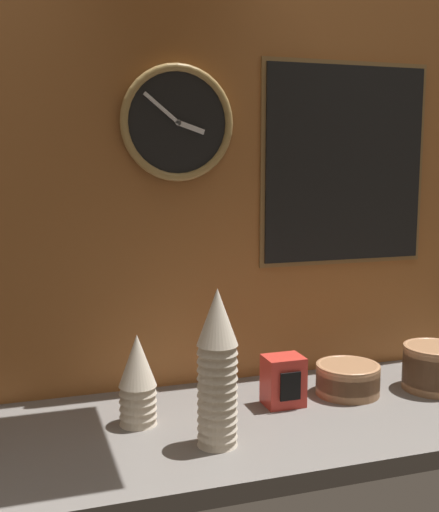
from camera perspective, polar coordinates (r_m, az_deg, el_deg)
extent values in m
cube|color=slate|center=(1.50, 2.17, -14.82)|extent=(1.60, 0.56, 0.04)
cube|color=#A3602D|center=(1.63, -0.96, 6.78)|extent=(1.60, 0.03, 1.05)
cone|color=beige|center=(1.45, -7.26, -12.48)|extent=(0.08, 0.08, 0.12)
cone|color=beige|center=(1.44, -7.27, -11.83)|extent=(0.08, 0.08, 0.12)
cone|color=beige|center=(1.44, -7.28, -11.18)|extent=(0.08, 0.08, 0.12)
cone|color=beige|center=(1.43, -7.30, -10.51)|extent=(0.08, 0.08, 0.12)
cone|color=beige|center=(1.42, -7.31, -9.85)|extent=(0.08, 0.08, 0.12)
cone|color=beige|center=(1.42, -7.32, -9.18)|extent=(0.08, 0.08, 0.12)
cone|color=beige|center=(1.34, -0.19, -14.18)|extent=(0.08, 0.08, 0.12)
cone|color=beige|center=(1.33, -0.19, -13.48)|extent=(0.08, 0.08, 0.12)
cone|color=beige|center=(1.33, -0.19, -12.78)|extent=(0.08, 0.08, 0.12)
cone|color=beige|center=(1.32, -0.19, -12.07)|extent=(0.08, 0.08, 0.12)
cone|color=beige|center=(1.31, -0.19, -11.36)|extent=(0.08, 0.08, 0.12)
cone|color=beige|center=(1.31, -0.19, -10.64)|extent=(0.08, 0.08, 0.12)
cone|color=beige|center=(1.30, -0.19, -9.91)|extent=(0.08, 0.08, 0.12)
cone|color=beige|center=(1.30, -0.19, -9.18)|extent=(0.08, 0.08, 0.12)
cone|color=beige|center=(1.29, -0.19, -8.44)|extent=(0.08, 0.08, 0.12)
cone|color=beige|center=(1.29, -0.19, -7.69)|extent=(0.08, 0.08, 0.12)
cone|color=beige|center=(1.28, -0.19, -6.94)|extent=(0.08, 0.08, 0.12)
cone|color=beige|center=(1.28, -0.19, -6.18)|extent=(0.08, 0.08, 0.12)
cone|color=beige|center=(1.27, -0.19, -5.42)|extent=(0.08, 0.08, 0.12)
cylinder|color=#996B47|center=(1.65, 11.31, -11.30)|extent=(0.16, 0.16, 0.04)
cylinder|color=#996B47|center=(1.65, 11.33, -10.69)|extent=(0.16, 0.16, 0.04)
cylinder|color=#996B47|center=(1.64, 11.35, -10.08)|extent=(0.16, 0.16, 0.04)
torus|color=tan|center=(1.64, 11.36, -9.64)|extent=(0.16, 0.16, 0.01)
cylinder|color=#996B47|center=(1.74, 18.50, -10.55)|extent=(0.16, 0.16, 0.04)
cylinder|color=#996B47|center=(1.74, 18.53, -9.97)|extent=(0.16, 0.16, 0.04)
cylinder|color=#996B47|center=(1.73, 18.56, -9.38)|extent=(0.16, 0.16, 0.04)
cylinder|color=#996B47|center=(1.72, 18.59, -8.79)|extent=(0.16, 0.16, 0.04)
cylinder|color=#996B47|center=(1.72, 18.62, -8.20)|extent=(0.16, 0.16, 0.04)
torus|color=tan|center=(1.71, 18.64, -7.78)|extent=(0.16, 0.16, 0.01)
cylinder|color=black|center=(1.58, -3.81, 11.72)|extent=(0.27, 0.02, 0.27)
torus|color=#AD894C|center=(1.57, -3.73, 11.73)|extent=(0.28, 0.02, 0.28)
cube|color=white|center=(1.58, -2.53, 11.34)|extent=(0.07, 0.01, 0.03)
cube|color=white|center=(1.56, -5.19, 12.98)|extent=(0.09, 0.01, 0.07)
cylinder|color=white|center=(1.57, -3.69, 11.74)|extent=(0.01, 0.01, 0.01)
cube|color=olive|center=(1.76, 11.05, 8.00)|extent=(0.48, 0.01, 0.54)
cube|color=black|center=(1.75, 11.11, 8.00)|extent=(0.46, 0.01, 0.51)
cube|color=red|center=(1.55, 5.69, -10.97)|extent=(0.09, 0.07, 0.12)
cube|color=black|center=(1.52, 6.29, -11.42)|extent=(0.05, 0.00, 0.07)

